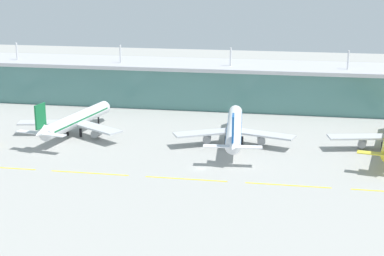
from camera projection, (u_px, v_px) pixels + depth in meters
ground_plane at (200, 169)px, 211.52m from camera, size 600.00×600.00×0.00m
terminal_building at (231, 85)px, 301.89m from camera, size 288.00×34.00×30.52m
airliner_near_middle at (75, 121)px, 251.08m from camera, size 48.00×58.31×18.90m
airliner_center at (234, 129)px, 238.84m from camera, size 48.62×64.05×18.90m
taxiway_stripe_mid_west at (90, 173)px, 207.17m from camera, size 28.00×0.70×0.04m
taxiway_stripe_centre at (186, 179)px, 201.48m from camera, size 28.00×0.70×0.04m
taxiway_stripe_mid_east at (288, 185)px, 195.79m from camera, size 28.00×0.70×0.04m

